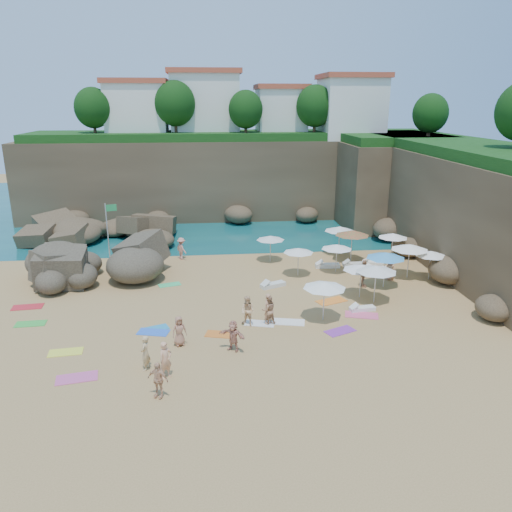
{
  "coord_description": "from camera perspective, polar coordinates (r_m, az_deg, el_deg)",
  "views": [
    {
      "loc": [
        -1.2,
        -28.49,
        11.89
      ],
      "look_at": [
        2.0,
        3.0,
        2.0
      ],
      "focal_mm": 35.0,
      "sensor_mm": 36.0,
      "label": 1
    }
  ],
  "objects": [
    {
      "name": "parasol_10",
      "position": [
        33.71,
        14.61,
        0.08
      ],
      "size": [
        2.54,
        2.54,
        2.4
      ],
      "color": "silver",
      "rests_on": "ground"
    },
    {
      "name": "parasol_4",
      "position": [
        36.16,
        19.38,
        0.28
      ],
      "size": [
        2.17,
        2.17,
        2.05
      ],
      "color": "silver",
      "rests_on": "ground"
    },
    {
      "name": "person_lie_2",
      "position": [
        25.94,
        -8.71,
        -9.64
      ],
      "size": [
        1.25,
        1.7,
        0.41
      ],
      "primitive_type": "imported",
      "rotation": [
        0.0,
        0.0,
        0.36
      ],
      "color": "#A86F54",
      "rests_on": "ground"
    },
    {
      "name": "lounger_2",
      "position": [
        38.14,
        11.1,
        -0.95
      ],
      "size": [
        1.64,
        0.57,
        0.25
      ],
      "primitive_type": "cube",
      "rotation": [
        0.0,
        0.0,
        -0.01
      ],
      "color": "silver",
      "rests_on": "ground"
    },
    {
      "name": "towel_0",
      "position": [
        27.98,
        -11.49,
        -8.14
      ],
      "size": [
        1.63,
        1.22,
        0.03
      ],
      "primitive_type": "cube",
      "rotation": [
        0.0,
        0.0,
        0.38
      ],
      "color": "teal",
      "rests_on": "ground"
    },
    {
      "name": "towel_1",
      "position": [
        24.35,
        -19.8,
        -12.97
      ],
      "size": [
        1.93,
        1.2,
        0.03
      ],
      "primitive_type": "cube",
      "rotation": [
        0.0,
        0.0,
        0.18
      ],
      "color": "#CB4F8C",
      "rests_on": "ground"
    },
    {
      "name": "towel_9",
      "position": [
        29.69,
        11.98,
        -6.62
      ],
      "size": [
        2.08,
        1.44,
        0.03
      ],
      "primitive_type": "cube",
      "rotation": [
        0.0,
        0.0,
        -0.29
      ],
      "color": "#DE5680",
      "rests_on": "ground"
    },
    {
      "name": "towel_11",
      "position": [
        34.18,
        -9.85,
        -3.25
      ],
      "size": [
        1.63,
        1.13,
        0.03
      ],
      "primitive_type": "cube",
      "rotation": [
        0.0,
        0.0,
        0.29
      ],
      "color": "#38C472",
      "rests_on": "ground"
    },
    {
      "name": "rock_outcrop",
      "position": [
        35.4,
        -17.72,
        -3.13
      ],
      "size": [
        7.51,
        5.65,
        3.0
      ],
      "primitive_type": null,
      "rotation": [
        0.0,
        0.0,
        0.0
      ],
      "color": "brown",
      "rests_on": "ground"
    },
    {
      "name": "towel_5",
      "position": [
        28.04,
        0.44,
        -7.71
      ],
      "size": [
        1.81,
        1.23,
        0.03
      ],
      "primitive_type": "cube",
      "rotation": [
        0.0,
        0.0,
        -0.27
      ],
      "color": "silver",
      "rests_on": "ground"
    },
    {
      "name": "person_lie_1",
      "position": [
        22.01,
        -11.06,
        -15.11
      ],
      "size": [
        1.5,
        1.83,
        0.39
      ],
      "primitive_type": "imported",
      "rotation": [
        0.0,
        0.0,
        -0.42
      ],
      "color": "#E0A97F",
      "rests_on": "ground"
    },
    {
      "name": "ground",
      "position": [
        30.89,
        -3.14,
        -5.31
      ],
      "size": [
        120.0,
        120.0,
        0.0
      ],
      "primitive_type": "plane",
      "color": "tan",
      "rests_on": "ground"
    },
    {
      "name": "parasol_1",
      "position": [
        40.38,
        9.54,
        3.09
      ],
      "size": [
        2.42,
        2.42,
        2.29
      ],
      "color": "silver",
      "rests_on": "ground"
    },
    {
      "name": "person_stand_2",
      "position": [
        39.22,
        -8.51,
        0.84
      ],
      "size": [
        1.03,
        1.19,
        1.74
      ],
      "primitive_type": "imported",
      "rotation": [
        0.0,
        0.0,
        2.19
      ],
      "color": "tan",
      "rests_on": "ground"
    },
    {
      "name": "seawater",
      "position": [
        59.69,
        -4.56,
        5.82
      ],
      "size": [
        120.0,
        120.0,
        0.0
      ],
      "primitive_type": "plane",
      "color": "#0C4751",
      "rests_on": "ground"
    },
    {
      "name": "parasol_8",
      "position": [
        31.67,
        11.94,
        -1.28
      ],
      "size": [
        2.28,
        2.28,
        2.15
      ],
      "color": "silver",
      "rests_on": "ground"
    },
    {
      "name": "lounger_3",
      "position": [
        33.3,
        1.96,
        -3.33
      ],
      "size": [
        1.81,
        1.25,
        0.27
      ],
      "primitive_type": "cube",
      "rotation": [
        0.0,
        0.0,
        0.44
      ],
      "color": "silver",
      "rests_on": "ground"
    },
    {
      "name": "parasol_6",
      "position": [
        38.66,
        10.94,
        2.62
      ],
      "size": [
        2.61,
        2.61,
        2.47
      ],
      "color": "silver",
      "rests_on": "ground"
    },
    {
      "name": "person_stand_1",
      "position": [
        27.71,
        1.46,
        -6.21
      ],
      "size": [
        0.86,
        0.7,
        1.63
      ],
      "primitive_type": "imported",
      "rotation": [
        0.0,
        0.0,
        3.26
      ],
      "color": "#AC7A56",
      "rests_on": "ground"
    },
    {
      "name": "towel_3",
      "position": [
        30.69,
        -24.36,
        -7.06
      ],
      "size": [
        1.68,
        0.91,
        0.03
      ],
      "primitive_type": "cube",
      "rotation": [
        0.0,
        0.0,
        0.06
      ],
      "color": "green",
      "rests_on": "ground"
    },
    {
      "name": "person_stand_4",
      "position": [
        35.6,
        15.09,
        -1.48
      ],
      "size": [
        0.85,
        0.74,
        1.53
      ],
      "primitive_type": "imported",
      "rotation": [
        0.0,
        0.0,
        -0.56
      ],
      "color": "tan",
      "rests_on": "ground"
    },
    {
      "name": "marina_masts",
      "position": [
        61.1,
        -20.44,
        7.91
      ],
      "size": [
        3.1,
        0.1,
        6.0
      ],
      "color": "white",
      "rests_on": "ground"
    },
    {
      "name": "cliff_back",
      "position": [
        54.16,
        -2.38,
        8.97
      ],
      "size": [
        44.0,
        8.0,
        8.0
      ],
      "primitive_type": "cube",
      "color": "brown",
      "rests_on": "ground"
    },
    {
      "name": "parasol_9",
      "position": [
        30.99,
        13.57,
        -1.41
      ],
      "size": [
        2.51,
        2.51,
        2.37
      ],
      "color": "silver",
      "rests_on": "ground"
    },
    {
      "name": "parasol_5",
      "position": [
        38.07,
        1.66,
        2.09
      ],
      "size": [
        2.15,
        2.15,
        2.04
      ],
      "color": "silver",
      "rests_on": "ground"
    },
    {
      "name": "towel_6",
      "position": [
        27.54,
        9.58,
        -8.46
      ],
      "size": [
        1.85,
        1.43,
        0.03
      ],
      "primitive_type": "cube",
      "rotation": [
        0.0,
        0.0,
        0.42
      ],
      "color": "purple",
      "rests_on": "ground"
    },
    {
      "name": "rock_promontory",
      "position": [
        47.08,
        -17.63,
        1.9
      ],
      "size": [
        12.0,
        7.0,
        2.0
      ],
      "primitive_type": null,
      "color": "brown",
      "rests_on": "ground"
    },
    {
      "name": "cliff_right",
      "position": [
        42.45,
        22.84,
        5.28
      ],
      "size": [
        8.0,
        30.0,
        8.0
      ],
      "primitive_type": "cube",
      "color": "brown",
      "rests_on": "ground"
    },
    {
      "name": "towel_13",
      "position": [
        28.26,
        3.77,
        -7.54
      ],
      "size": [
        1.91,
        1.24,
        0.03
      ],
      "primitive_type": "cube",
      "rotation": [
        0.0,
        0.0,
        -0.22
      ],
      "color": "white",
      "rests_on": "ground"
    },
    {
      "name": "lounger_1",
      "position": [
        37.02,
        13.52,
        -1.62
      ],
      "size": [
        2.15,
        1.13,
        0.32
      ],
      "primitive_type": "cube",
      "rotation": [
        0.0,
        0.0,
        0.23
      ],
      "color": "white",
      "rests_on": "ground"
    },
    {
      "name": "lounger_4",
      "position": [
        38.76,
        13.21,
        -0.79
      ],
      "size": [
        1.67,
        1.12,
        0.25
      ],
      "primitive_type": "cube",
      "rotation": [
        0.0,
        0.0,
        -0.41
      ],
      "color": "white",
      "rests_on": "ground"
    },
    {
      "name": "person_lie_4",
      "position": [
        27.96,
        1.46,
        -7.35
      ],
      "size": [
        1.41,
        1.81,
        0.41
      ],
      "primitive_type": "imported",
      "rotation": [
        0.0,
        0.0,
        0.52
      ],
      "color": "tan",
      "rests_on": "ground"
    },
    {
      "name": "towel_8",
      "position": [
        27.6,
        -11.66,
        -8.52
      ],
      "size": [
        1.82,
        1.22,
        0.03
      ],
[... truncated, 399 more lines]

